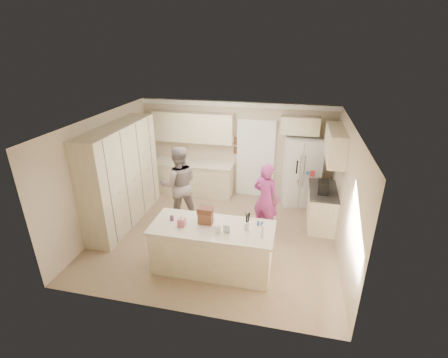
% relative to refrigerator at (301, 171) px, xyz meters
% --- Properties ---
extents(floor, '(5.20, 4.60, 0.02)m').
position_rel_refrigerator_xyz_m(floor, '(-1.79, -2.07, -0.91)').
color(floor, '#8E785B').
rests_on(floor, ground).
extents(ceiling, '(5.20, 4.60, 0.02)m').
position_rel_refrigerator_xyz_m(ceiling, '(-1.79, -2.07, 1.71)').
color(ceiling, white).
rests_on(ceiling, wall_back).
extents(wall_back, '(5.20, 0.02, 2.60)m').
position_rel_refrigerator_xyz_m(wall_back, '(-1.79, 0.24, 0.40)').
color(wall_back, beige).
rests_on(wall_back, ground).
extents(wall_front, '(5.20, 0.02, 2.60)m').
position_rel_refrigerator_xyz_m(wall_front, '(-1.79, -4.38, 0.40)').
color(wall_front, beige).
rests_on(wall_front, ground).
extents(wall_left, '(0.02, 4.60, 2.60)m').
position_rel_refrigerator_xyz_m(wall_left, '(-4.40, -2.07, 0.40)').
color(wall_left, beige).
rests_on(wall_left, ground).
extents(wall_right, '(0.02, 4.60, 2.60)m').
position_rel_refrigerator_xyz_m(wall_right, '(0.82, -2.07, 0.40)').
color(wall_right, beige).
rests_on(wall_right, ground).
extents(crown_back, '(5.20, 0.08, 0.12)m').
position_rel_refrigerator_xyz_m(crown_back, '(-1.79, 0.19, 1.63)').
color(crown_back, white).
rests_on(crown_back, wall_back).
extents(pantry_bank, '(0.60, 2.60, 2.35)m').
position_rel_refrigerator_xyz_m(pantry_bank, '(-4.09, -1.87, 0.28)').
color(pantry_bank, beige).
rests_on(pantry_bank, floor).
extents(back_base_cab, '(2.20, 0.60, 0.88)m').
position_rel_refrigerator_xyz_m(back_base_cab, '(-2.94, -0.07, -0.46)').
color(back_base_cab, beige).
rests_on(back_base_cab, floor).
extents(back_countertop, '(2.24, 0.63, 0.04)m').
position_rel_refrigerator_xyz_m(back_countertop, '(-2.94, -0.08, 0.00)').
color(back_countertop, beige).
rests_on(back_countertop, back_base_cab).
extents(back_upper_cab, '(2.20, 0.35, 0.80)m').
position_rel_refrigerator_xyz_m(back_upper_cab, '(-2.94, 0.06, 1.00)').
color(back_upper_cab, beige).
rests_on(back_upper_cab, wall_back).
extents(doorway_opening, '(0.90, 0.06, 2.10)m').
position_rel_refrigerator_xyz_m(doorway_opening, '(-1.24, 0.21, 0.15)').
color(doorway_opening, black).
rests_on(doorway_opening, floor).
extents(doorway_casing, '(1.02, 0.03, 2.22)m').
position_rel_refrigerator_xyz_m(doorway_casing, '(-1.24, 0.18, 0.15)').
color(doorway_casing, white).
rests_on(doorway_casing, floor).
extents(wall_frame_upper, '(0.15, 0.02, 0.20)m').
position_rel_refrigerator_xyz_m(wall_frame_upper, '(-1.77, 0.20, 0.65)').
color(wall_frame_upper, brown).
rests_on(wall_frame_upper, wall_back).
extents(wall_frame_lower, '(0.15, 0.02, 0.20)m').
position_rel_refrigerator_xyz_m(wall_frame_lower, '(-1.77, 0.20, 0.38)').
color(wall_frame_lower, brown).
rests_on(wall_frame_lower, wall_back).
extents(refrigerator, '(1.00, 0.84, 1.80)m').
position_rel_refrigerator_xyz_m(refrigerator, '(0.00, 0.00, 0.00)').
color(refrigerator, white).
rests_on(refrigerator, floor).
extents(fridge_seam, '(0.02, 0.02, 1.78)m').
position_rel_refrigerator_xyz_m(fridge_seam, '(0.00, -0.35, 0.00)').
color(fridge_seam, gray).
rests_on(fridge_seam, refrigerator).
extents(fridge_dispenser, '(0.22, 0.03, 0.35)m').
position_rel_refrigerator_xyz_m(fridge_dispenser, '(-0.22, -0.37, 0.25)').
color(fridge_dispenser, black).
rests_on(fridge_dispenser, refrigerator).
extents(fridge_handle_l, '(0.02, 0.02, 0.85)m').
position_rel_refrigerator_xyz_m(fridge_handle_l, '(-0.05, -0.37, 0.15)').
color(fridge_handle_l, silver).
rests_on(fridge_handle_l, refrigerator).
extents(fridge_handle_r, '(0.02, 0.02, 0.85)m').
position_rel_refrigerator_xyz_m(fridge_handle_r, '(0.05, -0.37, 0.15)').
color(fridge_handle_r, silver).
rests_on(fridge_handle_r, refrigerator).
extents(over_fridge_cab, '(0.95, 0.35, 0.45)m').
position_rel_refrigerator_xyz_m(over_fridge_cab, '(-0.14, 0.06, 1.20)').
color(over_fridge_cab, beige).
rests_on(over_fridge_cab, wall_back).
extents(right_base_cab, '(0.60, 1.20, 0.88)m').
position_rel_refrigerator_xyz_m(right_base_cab, '(0.51, -1.07, -0.46)').
color(right_base_cab, beige).
rests_on(right_base_cab, floor).
extents(right_countertop, '(0.63, 1.24, 0.04)m').
position_rel_refrigerator_xyz_m(right_countertop, '(0.50, -1.07, 0.00)').
color(right_countertop, '#2D2B28').
rests_on(right_countertop, right_base_cab).
extents(right_upper_cab, '(0.35, 1.50, 0.70)m').
position_rel_refrigerator_xyz_m(right_upper_cab, '(0.64, -0.87, 1.05)').
color(right_upper_cab, beige).
rests_on(right_upper_cab, wall_right).
extents(coffee_maker, '(0.22, 0.28, 0.30)m').
position_rel_refrigerator_xyz_m(coffee_maker, '(0.46, -1.27, 0.17)').
color(coffee_maker, black).
rests_on(coffee_maker, right_countertop).
extents(island_base, '(2.20, 0.90, 0.88)m').
position_rel_refrigerator_xyz_m(island_base, '(-1.59, -3.17, -0.46)').
color(island_base, beige).
rests_on(island_base, floor).
extents(island_top, '(2.28, 0.96, 0.05)m').
position_rel_refrigerator_xyz_m(island_top, '(-1.59, -3.17, 0.00)').
color(island_top, beige).
rests_on(island_top, island_base).
extents(utensil_crock, '(0.13, 0.13, 0.15)m').
position_rel_refrigerator_xyz_m(utensil_crock, '(-0.94, -3.12, 0.10)').
color(utensil_crock, white).
rests_on(utensil_crock, island_top).
extents(tissue_box, '(0.13, 0.13, 0.14)m').
position_rel_refrigerator_xyz_m(tissue_box, '(-2.14, -3.27, 0.10)').
color(tissue_box, '#C7646D').
rests_on(tissue_box, island_top).
extents(tissue_plume, '(0.08, 0.08, 0.08)m').
position_rel_refrigerator_xyz_m(tissue_plume, '(-2.14, -3.27, 0.20)').
color(tissue_plume, white).
rests_on(tissue_plume, tissue_box).
extents(dollhouse_body, '(0.26, 0.18, 0.22)m').
position_rel_refrigerator_xyz_m(dollhouse_body, '(-1.74, -3.07, 0.14)').
color(dollhouse_body, brown).
rests_on(dollhouse_body, island_top).
extents(dollhouse_roof, '(0.28, 0.20, 0.10)m').
position_rel_refrigerator_xyz_m(dollhouse_roof, '(-1.74, -3.07, 0.30)').
color(dollhouse_roof, '#592D1E').
rests_on(dollhouse_roof, dollhouse_body).
extents(jam_jar, '(0.07, 0.07, 0.09)m').
position_rel_refrigerator_xyz_m(jam_jar, '(-2.39, -3.12, 0.07)').
color(jam_jar, '#59263F').
rests_on(jam_jar, island_top).
extents(greeting_card_a, '(0.12, 0.06, 0.16)m').
position_rel_refrigerator_xyz_m(greeting_card_a, '(-1.44, -3.37, 0.11)').
color(greeting_card_a, white).
rests_on(greeting_card_a, island_top).
extents(greeting_card_b, '(0.12, 0.05, 0.16)m').
position_rel_refrigerator_xyz_m(greeting_card_b, '(-1.29, -3.32, 0.11)').
color(greeting_card_b, silver).
rests_on(greeting_card_b, island_top).
extents(water_bottle, '(0.07, 0.07, 0.24)m').
position_rel_refrigerator_xyz_m(water_bottle, '(-0.64, -3.32, 0.14)').
color(water_bottle, silver).
rests_on(water_bottle, island_top).
extents(shaker_salt, '(0.05, 0.05, 0.09)m').
position_rel_refrigerator_xyz_m(shaker_salt, '(-0.77, -2.95, 0.07)').
color(shaker_salt, '#375E9F').
rests_on(shaker_salt, island_top).
extents(shaker_pepper, '(0.05, 0.05, 0.09)m').
position_rel_refrigerator_xyz_m(shaker_pepper, '(-0.70, -2.95, 0.07)').
color(shaker_pepper, '#375E9F').
rests_on(shaker_pepper, island_top).
extents(teen_boy, '(1.12, 1.01, 1.87)m').
position_rel_refrigerator_xyz_m(teen_boy, '(-2.82, -1.55, 0.03)').
color(teen_boy, gray).
rests_on(teen_boy, floor).
extents(teen_girl, '(0.72, 0.61, 1.67)m').
position_rel_refrigerator_xyz_m(teen_girl, '(-0.76, -1.68, -0.06)').
color(teen_girl, '#B13B8C').
rests_on(teen_girl, floor).
extents(fridge_magnets, '(0.76, 0.02, 1.44)m').
position_rel_refrigerator_xyz_m(fridge_magnets, '(0.00, -0.36, 0.00)').
color(fridge_magnets, tan).
rests_on(fridge_magnets, refrigerator).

